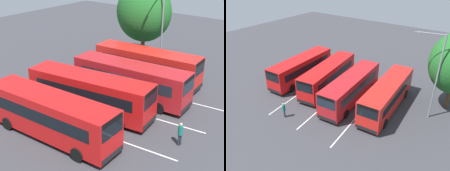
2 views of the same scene
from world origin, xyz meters
The scene contains 10 objects.
ground_plane centered at (0.00, 0.00, 0.00)m, with size 73.91×73.91×0.00m, color #38383D.
bus_far_left centered at (-0.42, -6.30, 1.72)m, with size 10.44×2.95×3.13m.
bus_center_left centered at (-0.76, -1.97, 1.72)m, with size 10.55×3.80×3.13m.
bus_center_right centered at (0.21, 2.10, 1.72)m, with size 10.49×3.24×3.13m.
bus_far_right centered at (-0.76, 6.11, 1.72)m, with size 10.48×3.16×3.13m.
pedestrian centered at (6.98, -1.73, 1.00)m, with size 0.43×0.43×1.69m.
street_lamp centered at (-1.84, 10.20, 5.07)m, with size 0.67×2.81×8.85m.
lane_stripe_outer_left centered at (0.00, -4.14, 0.00)m, with size 15.60×0.12×0.01m, color silver.
lane_stripe_inner_left centered at (0.00, 0.00, 0.00)m, with size 15.60×0.12×0.01m, color silver.
lane_stripe_inner_right centered at (0.00, 4.14, 0.00)m, with size 15.60×0.12×0.01m, color silver.
Camera 2 is at (19.45, 14.24, 14.46)m, focal length 36.63 mm.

